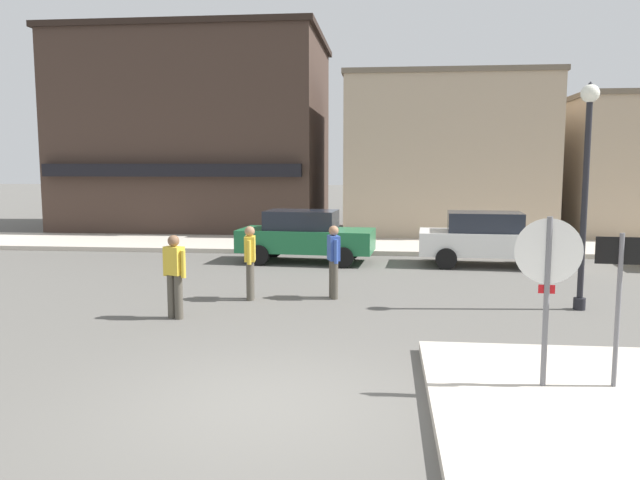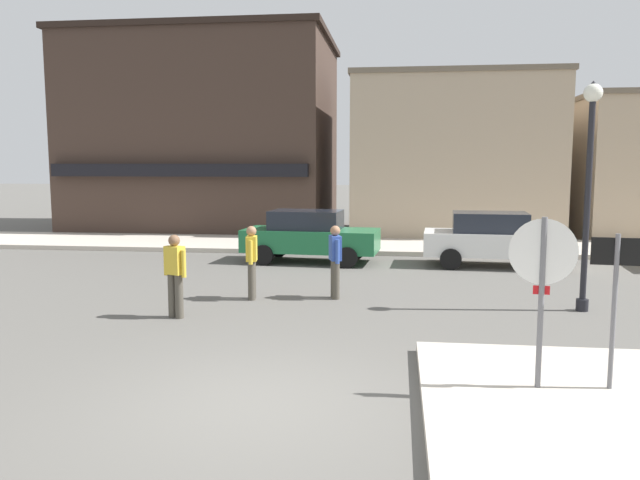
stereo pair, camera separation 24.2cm
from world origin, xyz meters
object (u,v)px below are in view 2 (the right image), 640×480
at_px(stop_sign, 542,280).
at_px(parked_car_second, 493,238).
at_px(pedestrian_crossing_far, 252,260).
at_px(lamp_post, 589,163).
at_px(parked_car_nearest, 310,235).
at_px(pedestrian_crossing_near, 175,273).
at_px(one_way_sign, 615,296).
at_px(pedestrian_kerb_side, 335,259).

bearing_deg(stop_sign, parked_car_second, 84.75).
distance_m(stop_sign, pedestrian_crossing_far, 7.21).
relative_size(stop_sign, pedestrian_crossing_far, 1.43).
distance_m(lamp_post, parked_car_nearest, 8.68).
relative_size(parked_car_second, pedestrian_crossing_near, 2.55).
xyz_separation_m(lamp_post, pedestrian_crossing_far, (-6.86, 0.23, -2.09)).
bearing_deg(pedestrian_crossing_far, stop_sign, -46.75).
bearing_deg(one_way_sign, pedestrian_crossing_far, 138.31).
height_order(stop_sign, pedestrian_crossing_near, stop_sign).
bearing_deg(stop_sign, parked_car_nearest, 112.66).
bearing_deg(pedestrian_crossing_far, parked_car_nearest, 84.37).
height_order(pedestrian_crossing_near, pedestrian_kerb_side, same).
distance_m(parked_car_nearest, pedestrian_crossing_far, 5.33).
xyz_separation_m(lamp_post, pedestrian_crossing_near, (-7.93, -1.56, -2.09)).
height_order(parked_car_nearest, pedestrian_crossing_near, pedestrian_crossing_near).
distance_m(stop_sign, parked_car_second, 10.50).
relative_size(stop_sign, parked_car_nearest, 0.56).
bearing_deg(pedestrian_crossing_far, parked_car_second, 41.47).
relative_size(parked_car_second, pedestrian_kerb_side, 2.55).
xyz_separation_m(parked_car_nearest, pedestrian_kerb_side, (1.27, -4.99, 0.06)).
height_order(parked_car_nearest, parked_car_second, same).
bearing_deg(pedestrian_crossing_far, one_way_sign, -41.69).
relative_size(parked_car_nearest, pedestrian_kerb_side, 2.56).
relative_size(stop_sign, parked_car_second, 0.56).
bearing_deg(parked_car_second, parked_car_nearest, 178.83).
relative_size(one_way_sign, parked_car_second, 0.51).
bearing_deg(pedestrian_kerb_side, parked_car_second, 50.06).
relative_size(parked_car_nearest, pedestrian_crossing_near, 2.56).
height_order(pedestrian_crossing_far, pedestrian_kerb_side, same).
relative_size(stop_sign, one_way_sign, 1.10).
relative_size(one_way_sign, parked_car_nearest, 0.51).
distance_m(stop_sign, pedestrian_kerb_side, 6.40).
relative_size(one_way_sign, pedestrian_crossing_far, 1.30).
distance_m(stop_sign, one_way_sign, 0.91).
distance_m(lamp_post, pedestrian_crossing_far, 7.17).
height_order(stop_sign, parked_car_second, stop_sign).
distance_m(stop_sign, lamp_post, 5.55).
bearing_deg(pedestrian_crossing_far, pedestrian_crossing_near, -120.86).
distance_m(one_way_sign, pedestrian_crossing_near, 7.68).
bearing_deg(pedestrian_crossing_near, lamp_post, 11.14).
distance_m(stop_sign, parked_car_nearest, 11.44).
bearing_deg(pedestrian_kerb_side, lamp_post, -6.18).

